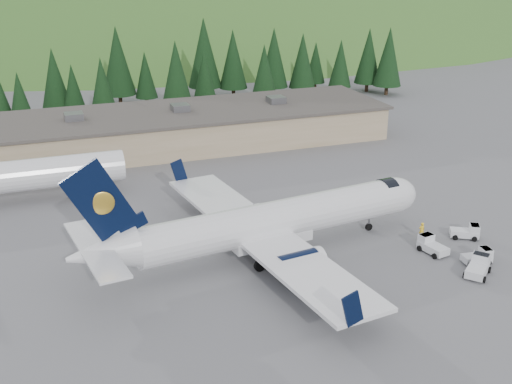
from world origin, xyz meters
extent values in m
plane|color=#5D5D62|center=(0.00, 0.00, 0.00)|extent=(600.00, 600.00, 0.00)
cylinder|color=white|center=(0.00, 0.00, 3.35)|extent=(27.84, 7.29, 3.71)
ellipsoid|color=white|center=(13.68, 1.81, 3.35)|extent=(5.26, 4.30, 3.71)
cylinder|color=black|center=(12.70, 1.68, 3.79)|extent=(1.77, 3.21, 3.06)
cone|color=white|center=(-16.61, -2.19, 3.74)|extent=(6.35, 4.45, 3.71)
cube|color=white|center=(-0.98, -0.13, 1.79)|extent=(8.23, 4.16, 0.99)
cube|color=white|center=(-1.95, -0.26, 2.37)|extent=(9.76, 33.93, 0.34)
cube|color=black|center=(-5.61, 16.16, 3.65)|extent=(2.00, 0.41, 2.83)
cube|color=black|center=(-1.22, -17.06, 3.65)|extent=(2.00, 0.41, 2.83)
cylinder|color=black|center=(-1.73, 5.54, 1.53)|extent=(4.40, 2.79, 2.27)
cylinder|color=white|center=(0.13, 5.78, 1.53)|extent=(0.90, 2.46, 2.40)
cube|color=white|center=(-1.73, 5.54, 2.07)|extent=(2.18, 0.53, 0.89)
cylinder|color=black|center=(-0.23, -5.80, 1.53)|extent=(4.40, 2.79, 2.27)
cylinder|color=white|center=(1.63, -5.55, 1.53)|extent=(0.90, 2.46, 2.40)
cube|color=white|center=(-0.23, -5.80, 2.07)|extent=(2.18, 0.53, 0.89)
cube|color=black|center=(-16.41, -2.17, 8.36)|extent=(6.08, 1.09, 7.23)
ellipsoid|color=gold|center=(-16.24, -1.95, 8.16)|extent=(1.96, 0.43, 1.95)
ellipsoid|color=gold|center=(-16.19, -2.34, 8.16)|extent=(1.96, 0.43, 1.95)
cube|color=black|center=(-13.87, -1.83, 5.79)|extent=(2.73, 0.60, 1.95)
cube|color=white|center=(-17.10, -2.26, 4.24)|extent=(4.15, 12.55, 0.22)
cylinder|color=slate|center=(10.75, 1.42, 0.89)|extent=(0.22, 0.22, 1.77)
cylinder|color=black|center=(10.75, 1.42, 0.37)|extent=(0.78, 0.37, 0.75)
cylinder|color=slate|center=(-3.28, 2.25, 0.99)|extent=(0.27, 0.27, 1.97)
cylinder|color=black|center=(-2.89, 2.30, 0.54)|extent=(1.12, 0.48, 1.08)
cylinder|color=black|center=(-3.67, 2.20, 0.54)|extent=(1.12, 0.48, 1.08)
cylinder|color=slate|center=(-2.58, -3.03, 0.99)|extent=(0.27, 0.27, 1.97)
cylinder|color=black|center=(-2.19, -2.97, 0.54)|extent=(1.12, 0.48, 1.08)
cylinder|color=black|center=(-2.97, -3.08, 0.54)|extent=(1.12, 0.48, 1.08)
cylinder|color=white|center=(-22.00, 22.00, 3.20)|extent=(22.00, 3.60, 3.60)
cube|color=silver|center=(16.45, -8.49, 0.48)|extent=(2.79, 1.65, 0.62)
cube|color=silver|center=(17.32, -8.60, 1.01)|extent=(1.03, 1.34, 0.79)
cube|color=black|center=(17.32, -8.60, 1.37)|extent=(0.93, 1.24, 0.09)
cylinder|color=black|center=(17.41, -7.90, 0.25)|extent=(0.51, 0.26, 0.49)
cylinder|color=black|center=(17.23, -9.30, 0.25)|extent=(0.51, 0.26, 0.49)
cylinder|color=black|center=(15.67, -7.68, 0.25)|extent=(0.51, 0.26, 0.49)
cylinder|color=black|center=(15.48, -9.08, 0.25)|extent=(0.51, 0.26, 0.49)
cube|color=silver|center=(18.86, -3.50, 0.51)|extent=(3.09, 2.61, 0.65)
cube|color=silver|center=(19.66, -3.97, 1.06)|extent=(1.45, 1.59, 0.83)
cube|color=black|center=(19.66, -3.97, 1.43)|extent=(1.33, 1.46, 0.09)
cylinder|color=black|center=(20.03, -3.33, 0.26)|extent=(0.55, 0.44, 0.52)
cylinder|color=black|center=(19.28, -4.61, 0.26)|extent=(0.55, 0.44, 0.52)
cylinder|color=black|center=(18.44, -2.39, 0.26)|extent=(0.55, 0.44, 0.52)
cylinder|color=black|center=(17.69, -3.67, 0.26)|extent=(0.55, 0.44, 0.52)
cube|color=silver|center=(13.88, -5.37, 0.54)|extent=(2.01, 3.18, 0.69)
cube|color=silver|center=(13.69, -4.40, 1.13)|extent=(1.54, 1.23, 0.88)
cube|color=black|center=(13.69, -4.40, 1.52)|extent=(1.42, 1.11, 0.10)
cylinder|color=black|center=(12.92, -4.55, 0.28)|extent=(0.32, 0.58, 0.55)
cylinder|color=black|center=(14.46, -4.25, 0.28)|extent=(0.32, 0.58, 0.55)
cylinder|color=black|center=(13.29, -6.48, 0.28)|extent=(0.32, 0.58, 0.55)
cylinder|color=black|center=(14.84, -6.18, 0.28)|extent=(0.32, 0.58, 0.55)
cube|color=#9E8963|center=(-5.00, 38.00, 2.40)|extent=(70.00, 16.00, 4.80)
cube|color=#47423D|center=(-5.00, 38.00, 4.95)|extent=(71.00, 17.00, 0.40)
cube|color=slate|center=(-15.00, 38.00, 5.60)|extent=(2.50, 2.50, 1.00)
cube|color=slate|center=(0.00, 38.00, 5.60)|extent=(2.50, 2.50, 1.00)
cube|color=slate|center=(15.00, 38.00, 5.60)|extent=(2.50, 2.50, 1.00)
cube|color=silver|center=(14.95, -10.52, 0.57)|extent=(3.42, 3.20, 0.73)
cube|color=silver|center=(15.76, -9.86, 1.20)|extent=(1.74, 1.79, 0.94)
cube|color=black|center=(15.76, -9.86, 1.62)|extent=(1.59, 1.65, 0.10)
cylinder|color=black|center=(15.23, -9.21, 0.29)|extent=(0.60, 0.55, 0.59)
cylinder|color=black|center=(16.29, -10.50, 0.29)|extent=(0.60, 0.55, 0.59)
cylinder|color=black|center=(13.62, -10.54, 0.29)|extent=(0.60, 0.55, 0.59)
cylinder|color=black|center=(14.68, -11.83, 0.29)|extent=(0.60, 0.55, 0.59)
imported|color=yellow|center=(14.77, -2.05, 0.84)|extent=(0.64, 0.44, 1.67)
cone|color=black|center=(-24.69, 57.50, 4.87)|extent=(3.57, 3.57, 7.31)
cone|color=black|center=(-21.79, 55.93, 5.20)|extent=(3.81, 3.81, 7.80)
cone|color=black|center=(-15.93, 61.86, 6.70)|extent=(4.91, 4.91, 10.05)
cone|color=black|center=(-13.18, 59.70, 5.26)|extent=(3.86, 3.86, 7.89)
cone|color=black|center=(-8.84, 55.32, 6.15)|extent=(4.51, 4.51, 9.23)
cone|color=black|center=(-4.45, 66.62, 8.22)|extent=(6.03, 6.03, 12.33)
cone|color=black|center=(0.21, 65.29, 5.59)|extent=(4.10, 4.10, 8.39)
cone|color=black|center=(3.66, 55.44, 7.35)|extent=(5.39, 5.39, 11.03)
cone|color=black|center=(9.73, 59.44, 5.85)|extent=(4.29, 4.29, 8.77)
cone|color=black|center=(12.01, 67.36, 8.67)|extent=(6.36, 6.36, 13.00)
cone|color=black|center=(17.26, 65.85, 7.40)|extent=(5.43, 5.43, 11.10)
cone|color=black|center=(20.54, 57.69, 6.35)|extent=(4.66, 4.66, 9.53)
cone|color=black|center=(24.94, 64.06, 7.53)|extent=(5.52, 5.52, 11.29)
cone|color=black|center=(30.21, 62.33, 6.94)|extent=(5.09, 5.09, 10.41)
cone|color=black|center=(35.39, 67.40, 5.48)|extent=(4.02, 4.02, 8.22)
cone|color=black|center=(37.85, 61.22, 6.12)|extent=(4.49, 4.49, 9.19)
cone|color=black|center=(44.25, 61.67, 7.17)|extent=(5.26, 5.26, 10.76)
cone|color=black|center=(46.38, 57.62, 7.49)|extent=(5.49, 5.49, 11.23)
ellipsoid|color=#265019|center=(40.00, 200.00, -85.00)|extent=(420.00, 300.00, 300.00)
ellipsoid|color=#265019|center=(160.00, 240.00, -85.00)|extent=(392.00, 280.00, 280.00)
camera|label=1|loc=(-21.04, -51.41, 27.42)|focal=45.00mm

